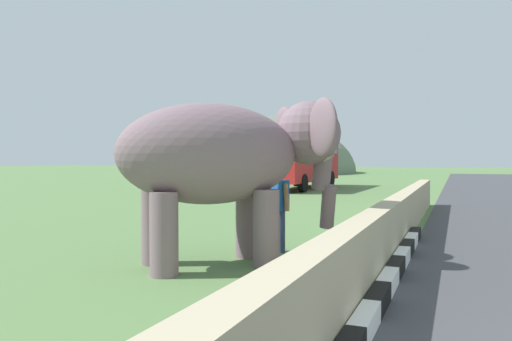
{
  "coord_description": "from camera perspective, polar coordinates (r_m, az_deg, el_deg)",
  "views": [
    {
      "loc": [
        -3.97,
        2.61,
        1.8
      ],
      "look_at": [
        3.87,
        5.87,
        1.6
      ],
      "focal_mm": 34.13,
      "sensor_mm": 36.0,
      "label": 1
    }
  ],
  "objects": [
    {
      "name": "barrier_parapet",
      "position": [
        6.22,
        11.49,
        -10.74
      ],
      "size": [
        28.0,
        0.36,
        1.0
      ],
      "primitive_type": "cube",
      "color": "tan",
      "rests_on": "ground_plane"
    },
    {
      "name": "elephant",
      "position": [
        8.32,
        -3.05,
        1.68
      ],
      "size": [
        3.81,
        3.86,
        2.85
      ],
      "color": "slate",
      "rests_on": "ground_plane"
    },
    {
      "name": "person_handler",
      "position": [
        9.39,
        2.63,
        -4.0
      ],
      "size": [
        0.45,
        0.58,
        1.66
      ],
      "color": "navy",
      "rests_on": "ground_plane"
    },
    {
      "name": "bus_red",
      "position": [
        29.37,
        5.12,
        1.89
      ],
      "size": [
        9.04,
        2.72,
        3.5
      ],
      "color": "#B21E1E",
      "rests_on": "ground_plane"
    },
    {
      "name": "cow_near",
      "position": [
        27.13,
        2.64,
        -0.61
      ],
      "size": [
        1.8,
        1.4,
        1.23
      ],
      "color": "tan",
      "rests_on": "ground_plane"
    },
    {
      "name": "hill_east",
      "position": [
        64.19,
        -0.63,
        -0.25
      ],
      "size": [
        33.88,
        27.1,
        15.02
      ],
      "color": "slate",
      "rests_on": "ground_plane"
    }
  ]
}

